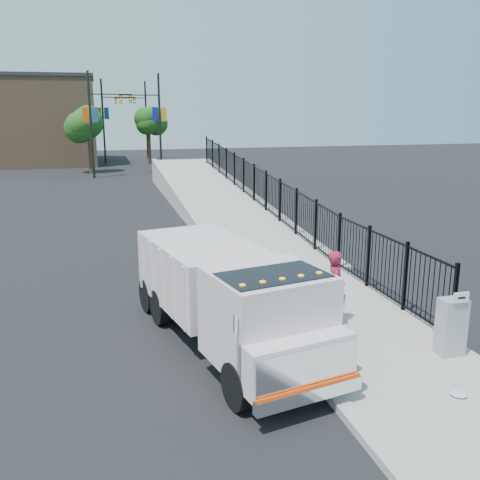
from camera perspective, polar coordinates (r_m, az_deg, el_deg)
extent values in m
plane|color=black|center=(13.41, 3.70, -9.31)|extent=(120.00, 120.00, 0.00)
cube|color=#9E998E|center=(12.47, 15.31, -11.36)|extent=(3.55, 12.00, 0.12)
cube|color=#ADAAA3|center=(11.68, 6.89, -12.64)|extent=(0.30, 12.00, 0.16)
cube|color=#9E998E|center=(28.82, -2.36, 3.32)|extent=(3.95, 24.06, 3.19)
cube|color=black|center=(25.22, 2.77, 3.88)|extent=(0.10, 28.00, 1.80)
cube|color=black|center=(12.42, -1.85, -8.79)|extent=(2.10, 6.11, 0.20)
cube|color=silver|center=(10.39, 2.89, -8.14)|extent=(2.45, 2.34, 1.78)
cube|color=silver|center=(9.71, 6.16, -12.75)|extent=(2.17, 1.04, 0.89)
cube|color=silver|center=(9.47, 7.27, -13.52)|extent=(2.02, 0.49, 0.76)
cube|color=silver|center=(9.63, 7.43, -16.04)|extent=(2.12, 0.59, 0.25)
cube|color=#FC440A|center=(9.56, 7.45, -15.35)|extent=(2.10, 0.48, 0.05)
cube|color=black|center=(10.02, 3.56, -5.73)|extent=(2.15, 1.53, 0.76)
cube|color=silver|center=(13.11, -4.00, -3.43)|extent=(2.85, 4.09, 1.51)
cube|color=silver|center=(9.03, -0.50, -8.88)|extent=(0.06, 0.06, 0.31)
cube|color=silver|center=(10.14, 10.94, -6.54)|extent=(0.06, 0.06, 0.31)
cube|color=orange|center=(9.28, 0.26, -4.89)|extent=(0.10, 0.09, 0.05)
cube|color=orange|center=(9.46, 2.43, -4.54)|extent=(0.10, 0.09, 0.05)
cube|color=orange|center=(9.65, 4.52, -4.19)|extent=(0.10, 0.09, 0.05)
cube|color=orange|center=(9.85, 6.52, -3.86)|extent=(0.10, 0.09, 0.05)
cube|color=orange|center=(10.07, 8.44, -3.53)|extent=(0.10, 0.09, 0.05)
cylinder|color=black|center=(9.90, -0.23, -15.30)|extent=(0.46, 0.93, 0.89)
cylinder|color=black|center=(10.77, 8.96, -12.95)|extent=(0.46, 0.93, 0.89)
cylinder|color=black|center=(13.59, -8.48, -7.09)|extent=(0.46, 0.93, 0.89)
cylinder|color=black|center=(14.23, -1.28, -5.96)|extent=(0.46, 0.93, 0.89)
cylinder|color=black|center=(14.47, -9.70, -5.82)|extent=(0.46, 0.93, 0.89)
cylinder|color=black|center=(15.07, -2.88, -4.82)|extent=(0.46, 0.93, 0.89)
imported|color=maroon|center=(13.17, 10.15, -5.06)|extent=(0.61, 0.77, 1.86)
cube|color=gray|center=(12.39, 21.60, -8.59)|extent=(0.55, 0.40, 1.25)
cube|color=white|center=(11.98, 22.53, -5.69)|extent=(0.35, 0.04, 0.22)
ellipsoid|color=silver|center=(11.01, 22.29, -14.92)|extent=(0.32, 0.32, 0.08)
cylinder|color=black|center=(42.95, -15.61, 11.68)|extent=(0.18, 0.18, 8.00)
cube|color=black|center=(42.96, -13.61, 14.87)|extent=(3.20, 0.08, 0.08)
cube|color=black|center=(43.02, -11.61, 14.51)|extent=(0.18, 0.22, 0.60)
cube|color=navy|center=(42.93, -15.20, 12.78)|extent=(0.45, 0.04, 1.10)
cube|color=#DB4909|center=(42.93, -16.16, 12.72)|extent=(0.45, 0.04, 1.10)
cylinder|color=black|center=(45.20, -8.54, 12.11)|extent=(0.18, 0.18, 8.00)
cube|color=black|center=(45.04, -10.74, 14.95)|extent=(3.20, 0.08, 0.08)
cube|color=black|center=(44.95, -12.61, 14.42)|extent=(0.18, 0.22, 0.60)
cube|color=orange|center=(45.23, -8.12, 13.14)|extent=(0.45, 0.04, 1.10)
cube|color=navy|center=(45.15, -9.03, 13.11)|extent=(0.45, 0.04, 1.10)
cylinder|color=black|center=(54.42, -14.37, 12.12)|extent=(0.18, 0.18, 8.00)
cube|color=black|center=(54.46, -12.79, 14.63)|extent=(3.20, 0.08, 0.08)
cube|color=black|center=(54.54, -11.21, 14.33)|extent=(0.18, 0.22, 0.60)
cube|color=#13519B|center=(54.42, -14.05, 12.98)|extent=(0.45, 0.04, 1.10)
cube|color=orange|center=(54.41, -14.80, 12.93)|extent=(0.45, 0.04, 1.10)
cylinder|color=black|center=(58.44, -9.96, 12.43)|extent=(0.18, 0.18, 8.00)
cube|color=black|center=(58.32, -11.67, 14.61)|extent=(3.20, 0.08, 0.08)
cube|color=black|center=(58.24, -13.11, 14.20)|extent=(0.18, 0.22, 0.60)
cube|color=orange|center=(58.46, -9.64, 13.22)|extent=(0.45, 0.04, 1.10)
cube|color=navy|center=(58.40, -10.34, 13.20)|extent=(0.45, 0.04, 1.10)
cylinder|color=#382314|center=(46.30, -15.64, 8.82)|extent=(0.36, 0.36, 3.20)
sphere|color=#194714|center=(46.17, -15.84, 11.79)|extent=(2.67, 2.67, 2.67)
cylinder|color=#382314|center=(53.40, -9.67, 9.74)|extent=(0.36, 0.36, 3.20)
sphere|color=#194714|center=(53.29, -9.78, 12.31)|extent=(2.11, 2.11, 2.11)
cylinder|color=#382314|center=(61.03, -15.88, 9.91)|extent=(0.36, 0.36, 3.20)
sphere|color=#194714|center=(60.93, -16.03, 12.16)|extent=(2.87, 2.87, 2.87)
cube|color=#8C664C|center=(55.91, -20.43, 11.73)|extent=(10.00, 10.00, 8.00)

